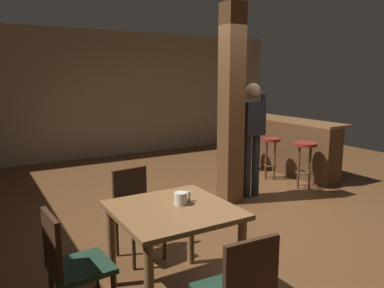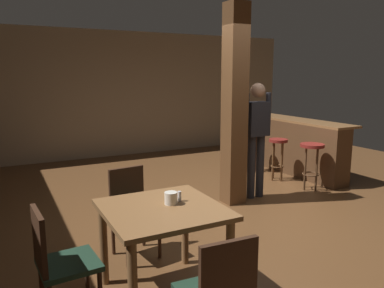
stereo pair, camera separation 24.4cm
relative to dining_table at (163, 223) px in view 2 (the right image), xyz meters
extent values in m
plane|color=brown|center=(1.70, 1.17, -0.64)|extent=(10.80, 10.80, 0.00)
cube|color=gray|center=(1.70, 5.67, 0.76)|extent=(8.00, 0.10, 2.80)
cube|color=brown|center=(1.82, 1.70, 0.76)|extent=(0.28, 0.28, 2.80)
cube|color=brown|center=(0.00, 0.00, 0.11)|extent=(0.94, 0.94, 0.04)
cylinder|color=brown|center=(0.40, 0.40, -0.28)|extent=(0.07, 0.07, 0.74)
cylinder|color=brown|center=(-0.40, 0.40, -0.28)|extent=(0.07, 0.07, 0.74)
cylinder|color=brown|center=(0.40, -0.40, -0.28)|extent=(0.07, 0.07, 0.74)
cube|color=#382114|center=(-0.01, -1.00, 0.03)|extent=(0.38, 0.06, 0.45)
cube|color=#1E3828|center=(0.02, 0.76, -0.19)|extent=(0.47, 0.47, 0.04)
cube|color=#382114|center=(-0.01, 0.95, 0.03)|extent=(0.38, 0.08, 0.45)
cylinder|color=#382114|center=(0.21, 0.60, -0.42)|extent=(0.04, 0.04, 0.43)
cylinder|color=#382114|center=(-0.13, 0.56, -0.42)|extent=(0.04, 0.04, 0.43)
cylinder|color=#382114|center=(0.17, 0.95, -0.42)|extent=(0.04, 0.04, 0.43)
cylinder|color=#382114|center=(-0.18, 0.91, -0.42)|extent=(0.04, 0.04, 0.43)
cube|color=#1E3828|center=(-0.75, 0.03, -0.19)|extent=(0.45, 0.45, 0.04)
cube|color=#382114|center=(-0.94, 0.01, 0.03)|extent=(0.06, 0.38, 0.45)
cylinder|color=#382114|center=(-0.59, 0.21, -0.42)|extent=(0.04, 0.04, 0.43)
cylinder|color=#382114|center=(-0.94, 0.19, -0.42)|extent=(0.04, 0.04, 0.43)
cylinder|color=silver|center=(0.09, 0.04, 0.18)|extent=(0.11, 0.11, 0.10)
cylinder|color=silver|center=(0.18, 0.07, 0.18)|extent=(0.03, 0.03, 0.09)
cube|color=black|center=(2.25, 1.73, 0.56)|extent=(0.35, 0.21, 0.50)
sphere|color=#997056|center=(2.25, 1.73, 0.97)|extent=(0.22, 0.22, 0.21)
cylinder|color=#232328|center=(2.33, 1.73, -0.17)|extent=(0.12, 0.12, 0.95)
cylinder|color=#232328|center=(2.17, 1.73, -0.17)|extent=(0.12, 0.12, 0.95)
cylinder|color=black|center=(2.44, 1.73, 0.71)|extent=(0.08, 0.08, 0.46)
cylinder|color=black|center=(2.05, 1.74, 0.71)|extent=(0.08, 0.08, 0.46)
cube|color=brown|center=(3.86, 2.58, 0.35)|extent=(0.56, 2.35, 0.04)
cube|color=#4C301C|center=(3.76, 2.58, -0.16)|extent=(0.36, 2.35, 0.97)
cylinder|color=maroon|center=(3.29, 1.64, 0.08)|extent=(0.38, 0.38, 0.05)
torus|color=#4C301C|center=(3.29, 1.64, -0.39)|extent=(0.27, 0.27, 0.02)
cylinder|color=#4C301C|center=(3.29, 1.76, -0.29)|extent=(0.03, 0.03, 0.70)
cylinder|color=#4C301C|center=(3.29, 1.52, -0.29)|extent=(0.03, 0.03, 0.70)
cylinder|color=#4C301C|center=(3.41, 1.64, -0.29)|extent=(0.03, 0.03, 0.70)
cylinder|color=#4C301C|center=(3.16, 1.64, -0.29)|extent=(0.03, 0.03, 0.70)
cylinder|color=maroon|center=(3.17, 2.32, 0.07)|extent=(0.32, 0.32, 0.05)
torus|color=brown|center=(3.17, 2.32, -0.40)|extent=(0.23, 0.23, 0.02)
cylinder|color=brown|center=(3.17, 2.43, -0.30)|extent=(0.03, 0.03, 0.68)
cylinder|color=brown|center=(3.17, 2.22, -0.30)|extent=(0.03, 0.03, 0.68)
cylinder|color=brown|center=(3.28, 2.32, -0.30)|extent=(0.03, 0.03, 0.68)
cylinder|color=brown|center=(3.07, 2.32, -0.30)|extent=(0.03, 0.03, 0.68)
cylinder|color=maroon|center=(3.13, 3.03, 0.08)|extent=(0.34, 0.34, 0.05)
torus|color=#382114|center=(3.13, 3.03, -0.39)|extent=(0.24, 0.24, 0.02)
cylinder|color=#382114|center=(3.13, 3.14, -0.29)|extent=(0.03, 0.03, 0.70)
cylinder|color=#382114|center=(3.13, 2.92, -0.29)|extent=(0.03, 0.03, 0.70)
cylinder|color=#382114|center=(3.24, 3.03, -0.29)|extent=(0.03, 0.03, 0.70)
cylinder|color=#382114|center=(3.02, 3.03, -0.29)|extent=(0.03, 0.03, 0.70)
camera|label=1|loc=(-1.33, -2.56, 1.19)|focal=35.00mm
camera|label=2|loc=(-1.12, -2.68, 1.19)|focal=35.00mm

